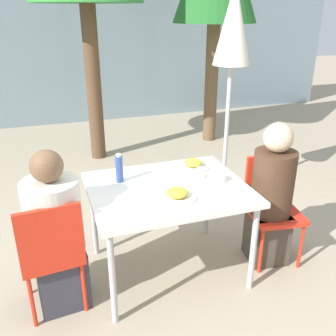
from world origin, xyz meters
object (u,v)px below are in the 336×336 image
(person_left, at_px, (56,237))
(bottle, at_px, (119,169))
(closed_umbrella, at_px, (233,38))
(drinking_cup, at_px, (201,173))
(person_right, at_px, (271,199))
(salad_bowl, at_px, (217,177))
(chair_left, at_px, (51,249))
(chair_right, at_px, (272,201))

(person_left, bearing_deg, bottle, 23.43)
(closed_umbrella, bearing_deg, drinking_cup, -126.73)
(person_right, relative_size, salad_bowl, 8.08)
(chair_left, xyz_separation_m, bottle, (0.55, 0.37, 0.35))
(bottle, height_order, salad_bowl, bottle)
(chair_right, height_order, salad_bowl, chair_right)
(chair_left, distance_m, drinking_cup, 1.22)
(drinking_cup, xyz_separation_m, salad_bowl, (0.10, -0.08, -0.01))
(drinking_cup, height_order, salad_bowl, drinking_cup)
(closed_umbrella, bearing_deg, chair_left, -147.63)
(person_right, xyz_separation_m, drinking_cup, (-0.54, 0.19, 0.22))
(closed_umbrella, distance_m, salad_bowl, 1.52)
(salad_bowl, bearing_deg, chair_right, -3.38)
(chair_left, height_order, bottle, bottle)
(chair_left, bearing_deg, person_right, -4.02)
(chair_left, height_order, person_right, person_right)
(bottle, bearing_deg, chair_left, -146.23)
(chair_right, xyz_separation_m, salad_bowl, (-0.50, 0.03, 0.27))
(person_right, bearing_deg, drinking_cup, -11.05)
(chair_right, bearing_deg, closed_umbrella, -87.75)
(chair_right, bearing_deg, person_left, 9.35)
(bottle, distance_m, salad_bowl, 0.74)
(person_right, height_order, closed_umbrella, closed_umbrella)
(bottle, relative_size, drinking_cup, 2.74)
(salad_bowl, bearing_deg, bottle, 162.89)
(person_right, distance_m, bottle, 1.22)
(person_right, height_order, salad_bowl, person_right)
(closed_umbrella, xyz_separation_m, drinking_cup, (-0.71, -0.95, -0.91))
(chair_left, relative_size, salad_bowl, 5.85)
(chair_right, distance_m, drinking_cup, 0.67)
(closed_umbrella, height_order, bottle, closed_umbrella)
(chair_left, distance_m, salad_bowl, 1.29)
(bottle, bearing_deg, closed_umbrella, 31.77)
(person_right, bearing_deg, closed_umbrella, -90.41)
(person_left, xyz_separation_m, chair_right, (1.71, 0.04, -0.04))
(person_left, height_order, drinking_cup, person_left)
(drinking_cup, distance_m, salad_bowl, 0.13)
(bottle, distance_m, drinking_cup, 0.63)
(chair_right, xyz_separation_m, closed_umbrella, (0.11, 1.06, 1.20))
(person_right, relative_size, drinking_cup, 14.48)
(closed_umbrella, bearing_deg, person_right, -98.53)
(salad_bowl, bearing_deg, drinking_cup, 139.01)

